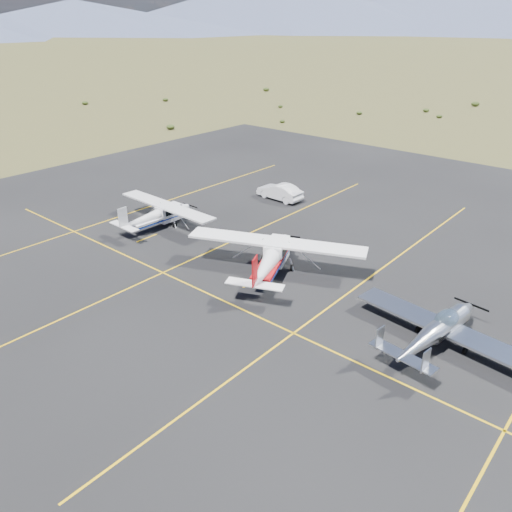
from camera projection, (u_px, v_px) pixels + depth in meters
ground at (379, 302)px, 30.26m from camera, size 1600.00×1600.00×0.00m
apron at (287, 268)px, 34.35m from camera, size 72.00×72.00×0.02m
aircraft_low_wing at (438, 330)px, 25.78m from camera, size 7.37×10.22×2.21m
aircraft_cessna at (271, 257)px, 32.78m from camera, size 8.84×11.78×3.08m
aircraft_plain at (157, 215)px, 40.37m from camera, size 6.17×10.31×2.62m
sedan at (280, 192)px, 46.91m from camera, size 1.76×4.63×1.51m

